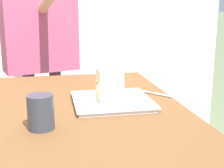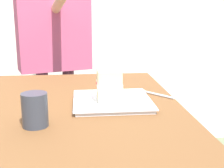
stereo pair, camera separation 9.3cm
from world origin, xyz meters
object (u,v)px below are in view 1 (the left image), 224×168
at_px(dessert_plate, 112,101).
at_px(diner_person, 40,28).
at_px(dessert_fork, 149,92).
at_px(cake_slice, 110,85).
at_px(patio_table, 40,159).
at_px(coffee_cup, 41,112).

relative_size(dessert_plate, diner_person, 0.18).
bearing_deg(dessert_fork, cake_slice, -57.12).
height_order(cake_slice, dessert_fork, cake_slice).
bearing_deg(cake_slice, patio_table, -59.90).
distance_m(cake_slice, dessert_fork, 0.21).
distance_m(dessert_plate, dessert_fork, 0.19).
height_order(dessert_plate, coffee_cup, coffee_cup).
height_order(dessert_plate, diner_person, diner_person).
xyz_separation_m(dessert_plate, coffee_cup, (0.19, -0.23, 0.04)).
height_order(patio_table, cake_slice, cake_slice).
xyz_separation_m(coffee_cup, diner_person, (-1.00, -0.02, 0.16)).
relative_size(cake_slice, dessert_fork, 0.74).
xyz_separation_m(patio_table, cake_slice, (-0.13, 0.23, 0.18)).
bearing_deg(diner_person, dessert_plate, 17.11).
relative_size(dessert_plate, dessert_fork, 1.84).
bearing_deg(coffee_cup, diner_person, -178.83).
distance_m(patio_table, coffee_cup, 0.16).
height_order(patio_table, diner_person, diner_person).
bearing_deg(coffee_cup, cake_slice, 128.62).
relative_size(coffee_cup, diner_person, 0.06).
bearing_deg(diner_person, coffee_cup, 1.17).
distance_m(dessert_plate, cake_slice, 0.06).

